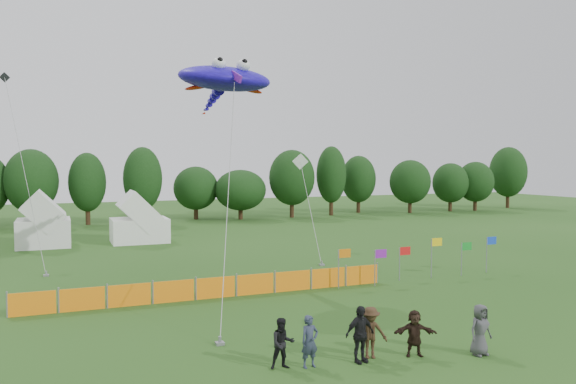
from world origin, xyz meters
name	(u,v)px	position (x,y,z in m)	size (l,w,h in m)	color
ground	(355,352)	(0.00, 0.00, 0.00)	(160.00, 160.00, 0.00)	#234C16
treeline	(166,184)	(1.61, 44.93, 4.18)	(104.57, 8.78, 8.36)	#382314
tent_left	(43,224)	(-10.37, 30.49, 1.75)	(3.94, 3.94, 3.48)	white
tent_right	(139,222)	(-3.19, 30.11, 1.61)	(4.51, 3.61, 3.18)	white
barrier_fence	(216,288)	(-2.40, 9.29, 0.50)	(17.90, 0.06, 1.00)	orange
flag_row	(421,255)	(9.20, 9.06, 1.37)	(10.73, 0.79, 2.25)	gray
spectator_a	(310,341)	(-2.01, -0.70, 0.83)	(0.61, 0.40, 1.66)	#2C3349
spectator_b	(283,343)	(-2.85, -0.48, 0.80)	(0.78, 0.61, 1.61)	black
spectator_c	(370,332)	(0.20, -0.69, 0.86)	(1.11, 0.64, 1.72)	#3A2717
spectator_d	(360,334)	(-0.32, -0.91, 0.93)	(1.09, 0.45, 1.85)	black
spectator_e	(480,330)	(3.77, -1.85, 0.86)	(0.84, 0.55, 1.73)	#434347
spectator_f	(415,333)	(1.66, -1.10, 0.78)	(1.44, 0.46, 1.55)	black
stingray_kite	(224,80)	(-1.05, 12.37, 10.83)	(6.09, 16.45, 11.78)	#240FDA
small_kite_white	(305,185)	(7.62, 21.18, 4.82)	(2.99, 8.77, 7.21)	white
small_kite_dark	(22,161)	(-11.37, 23.13, 6.58)	(3.10, 9.99, 12.84)	black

